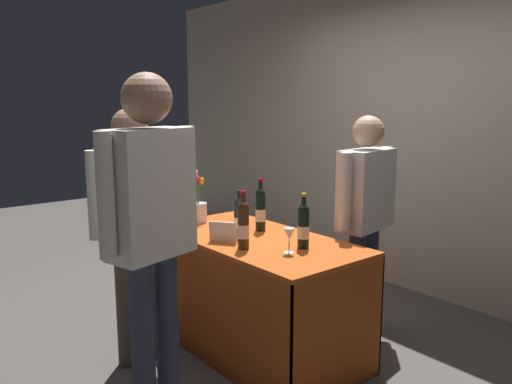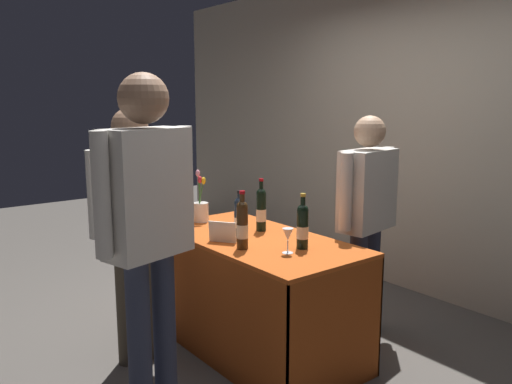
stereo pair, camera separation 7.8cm
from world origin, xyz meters
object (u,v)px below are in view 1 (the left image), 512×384
(display_bottle_0, at_px, (261,209))
(vendor_presenter, at_px, (366,207))
(flower_vase, at_px, (199,209))
(tasting_table, at_px, (256,273))
(taster_foreground_right, at_px, (133,216))
(wine_glass_near_vendor, at_px, (289,235))
(featured_wine_bottle, at_px, (303,225))

(display_bottle_0, xyz_separation_m, vendor_presenter, (0.41, 0.60, 0.00))
(flower_vase, bearing_deg, vendor_presenter, 41.11)
(tasting_table, distance_m, taster_foreground_right, 0.88)
(display_bottle_0, distance_m, wine_glass_near_vendor, 0.55)
(tasting_table, xyz_separation_m, display_bottle_0, (-0.12, 0.14, 0.39))
(flower_vase, bearing_deg, featured_wine_bottle, 6.43)
(featured_wine_bottle, distance_m, taster_foreground_right, 1.04)
(flower_vase, bearing_deg, display_bottle_0, 20.54)
(tasting_table, relative_size, display_bottle_0, 4.10)
(tasting_table, height_order, wine_glass_near_vendor, wine_glass_near_vendor)
(display_bottle_0, xyz_separation_m, wine_glass_near_vendor, (0.50, -0.21, -0.04))
(display_bottle_0, bearing_deg, vendor_presenter, 55.42)
(tasting_table, distance_m, wine_glass_near_vendor, 0.52)
(wine_glass_near_vendor, bearing_deg, featured_wine_bottle, 98.19)
(flower_vase, xyz_separation_m, vendor_presenter, (0.89, 0.78, 0.06))
(tasting_table, distance_m, featured_wine_bottle, 0.53)
(tasting_table, bearing_deg, display_bottle_0, 130.93)
(wine_glass_near_vendor, bearing_deg, taster_foreground_right, -140.44)
(tasting_table, relative_size, flower_vase, 3.87)
(featured_wine_bottle, xyz_separation_m, flower_vase, (-0.96, -0.11, -0.05))
(vendor_presenter, bearing_deg, tasting_table, -30.97)
(wine_glass_near_vendor, bearing_deg, flower_vase, 178.50)
(featured_wine_bottle, height_order, vendor_presenter, vendor_presenter)
(tasting_table, height_order, vendor_presenter, vendor_presenter)
(display_bottle_0, bearing_deg, featured_wine_bottle, -8.33)
(wine_glass_near_vendor, relative_size, taster_foreground_right, 0.09)
(featured_wine_bottle, distance_m, wine_glass_near_vendor, 0.14)
(tasting_table, xyz_separation_m, vendor_presenter, (0.29, 0.74, 0.40))
(display_bottle_0, height_order, flower_vase, flower_vase)
(flower_vase, bearing_deg, wine_glass_near_vendor, -1.50)
(display_bottle_0, height_order, wine_glass_near_vendor, display_bottle_0)
(featured_wine_bottle, xyz_separation_m, vendor_presenter, (-0.07, 0.67, 0.01))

